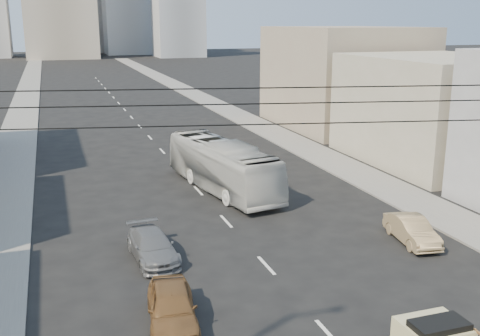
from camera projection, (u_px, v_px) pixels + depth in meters
sidewalk_left at (25, 105)px, 72.62m from camera, size 3.50×180.00×0.12m
sidewalk_right at (200, 97)px, 79.90m from camera, size 3.50×180.00×0.12m
lane_dashes at (136, 122)px, 60.69m from camera, size 0.15×104.00×0.01m
city_bus at (222, 166)px, 35.76m from camera, size 4.57×11.76×3.19m
sedan_brown at (172, 307)px, 19.85m from camera, size 2.24×4.40×1.44m
sedan_tan at (412, 230)px, 27.42m from camera, size 1.91×4.04×1.28m
sedan_grey at (153, 246)px, 25.44m from camera, size 2.03×4.46×1.27m
bldg_right_mid at (438, 110)px, 42.82m from camera, size 11.00×14.00×8.00m
bldg_right_far at (343, 77)px, 57.38m from camera, size 12.00×16.00×10.00m
midrise_east at (178, 9)px, 169.08m from camera, size 14.00×14.00×28.00m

